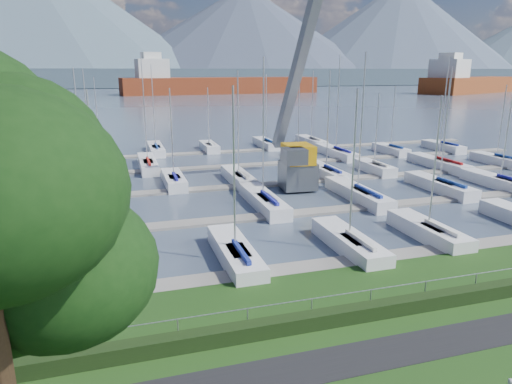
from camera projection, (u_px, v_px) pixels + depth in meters
name	position (u px, v px, depth m)	size (l,w,h in m)	color
path	(364.00, 357.00, 18.23)	(160.00, 2.00, 0.04)	black
water	(132.00, 91.00, 261.56)	(800.00, 540.00, 0.20)	#485569
hedge	(335.00, 317.00, 20.55)	(80.00, 0.70, 0.70)	black
fence	(332.00, 296.00, 20.70)	(0.04, 0.04, 80.00)	#92969A
foothill	(127.00, 77.00, 324.64)	(900.00, 80.00, 12.00)	#445664
mountains	(130.00, 26.00, 385.15)	(1190.00, 360.00, 115.00)	#3C4559
docks	(215.00, 188.00, 45.11)	(90.00, 41.60, 0.25)	gray
crane	(298.00, 131.00, 44.64)	(5.16, 13.30, 22.35)	slate
cargo_ship_mid	(214.00, 86.00, 225.13)	(98.72, 26.69, 21.50)	maroon
cargo_ship_east	(469.00, 85.00, 233.83)	(75.91, 45.68, 21.50)	brown
sailboat_fleet	(207.00, 128.00, 46.33)	(75.88, 49.65, 13.63)	navy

